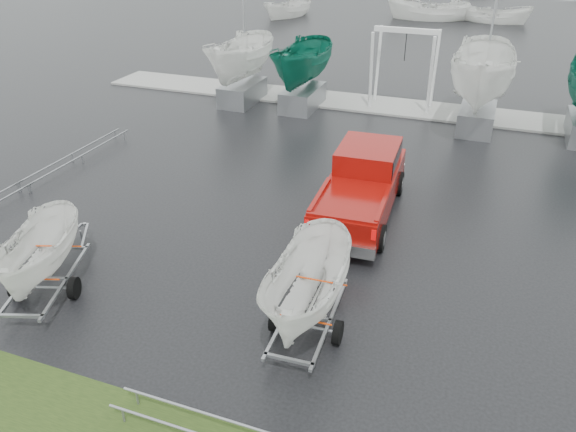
% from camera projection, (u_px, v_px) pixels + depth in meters
% --- Properties ---
extents(ground_plane, '(120.00, 120.00, 0.00)m').
position_uv_depth(ground_plane, '(268.00, 208.00, 19.84)').
color(ground_plane, black).
rests_on(ground_plane, ground).
extents(dock, '(30.00, 3.00, 0.12)m').
position_uv_depth(dock, '(359.00, 103.00, 30.49)').
color(dock, '#999994').
rests_on(dock, ground).
extents(pickup_truck, '(2.61, 6.52, 2.13)m').
position_uv_depth(pickup_truck, '(363.00, 182.00, 19.17)').
color(pickup_truck, maroon).
rests_on(pickup_truck, ground).
extents(trailer_hitched, '(1.81, 3.65, 5.07)m').
position_uv_depth(trailer_hitched, '(310.00, 237.00, 12.77)').
color(trailer_hitched, gray).
rests_on(trailer_hitched, ground).
extents(trailer_parked, '(2.29, 3.79, 4.53)m').
position_uv_depth(trailer_parked, '(30.00, 214.00, 14.31)').
color(trailer_parked, gray).
rests_on(trailer_parked, ground).
extents(boat_hoist, '(3.30, 2.18, 4.12)m').
position_uv_depth(boat_hoist, '(405.00, 57.00, 28.55)').
color(boat_hoist, silver).
rests_on(boat_hoist, ground).
extents(keelboat_0, '(2.42, 3.20, 10.59)m').
position_uv_depth(keelboat_0, '(240.00, 30.00, 28.88)').
color(keelboat_0, gray).
rests_on(keelboat_0, ground).
extents(keelboat_1, '(2.35, 3.20, 7.34)m').
position_uv_depth(keelboat_1, '(304.00, 36.00, 28.06)').
color(keelboat_1, gray).
rests_on(keelboat_1, ground).
extents(keelboat_2, '(2.89, 3.20, 11.07)m').
position_uv_depth(keelboat_2, '(491.00, 30.00, 24.75)').
color(keelboat_2, gray).
rests_on(keelboat_2, ground).
extents(mast_rack_0, '(0.56, 6.50, 0.06)m').
position_uv_depth(mast_rack_0, '(77.00, 155.00, 23.26)').
color(mast_rack_0, gray).
rests_on(mast_rack_0, ground).
extents(moored_boat_0, '(3.15, 3.20, 11.37)m').
position_uv_depth(moored_boat_0, '(288.00, 17.00, 55.30)').
color(moored_boat_0, white).
rests_on(moored_boat_0, ground).
extents(moored_boat_1, '(3.43, 3.36, 11.95)m').
position_uv_depth(moored_boat_1, '(427.00, 20.00, 53.82)').
color(moored_boat_1, white).
rests_on(moored_boat_1, ground).
extents(moored_boat_2, '(2.72, 2.67, 11.22)m').
position_uv_depth(moored_boat_2, '(494.00, 22.00, 52.43)').
color(moored_boat_2, white).
rests_on(moored_boat_2, ground).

